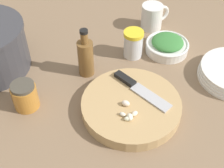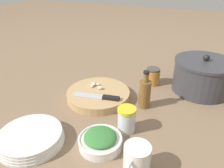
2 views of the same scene
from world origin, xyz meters
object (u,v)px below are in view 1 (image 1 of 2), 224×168
Objects in this scene: spice_jar at (133,44)px; oil_bottle at (86,57)px; garlic_cloves at (128,112)px; honey_jar at (25,96)px; herb_bowl at (167,45)px; coffee_mug at (152,17)px; cutting_board at (131,106)px; chef_knife at (138,88)px.

spice_jar is 0.58× the size of oil_bottle.
honey_jar reaches higher than garlic_cloves.
coffee_mug is at bearing 68.12° from herb_bowl.
chef_knife is (0.05, 0.03, 0.02)m from cutting_board.
honey_jar is (-0.38, 0.01, -0.01)m from spice_jar.
coffee_mug reaches higher than herb_bowl.
cutting_board is 0.29m from honey_jar.
herb_bowl is 1.55× the size of spice_jar.
oil_bottle is (-0.01, 0.20, 0.05)m from cutting_board.
herb_bowl is at bearing -7.03° from honey_jar.
garlic_cloves is (-0.03, -0.03, 0.02)m from cutting_board.
oil_bottle reaches higher than spice_jar.
oil_bottle reaches higher than cutting_board.
coffee_mug is at bearing 10.67° from oil_bottle.
coffee_mug is at bearing 39.82° from garlic_cloves.
herb_bowl is 1.77× the size of honey_jar.
garlic_cloves is at bearing -95.29° from oil_bottle.
chef_knife is at bearing -31.44° from honey_jar.
honey_jar reaches higher than chef_knife.
cutting_board is 2.48× the size of coffee_mug.
chef_knife is 2.41× the size of honey_jar.
oil_bottle is (-0.06, 0.18, 0.03)m from chef_knife.
cutting_board is at bearing -153.64° from herb_bowl.
cutting_board is at bearing 22.00° from chef_knife.
cutting_board is 1.40× the size of chef_knife.
coffee_mug is at bearing 7.86° from honey_jar.
oil_bottle is (-0.17, 0.02, 0.02)m from spice_jar.
herb_bowl is at bearing -111.88° from coffee_mug.
honey_jar is at bearing 139.42° from cutting_board.
oil_bottle reaches higher than chef_knife.
oil_bottle is at bearing -169.33° from coffee_mug.
oil_bottle is (0.21, 0.01, 0.02)m from honey_jar.
chef_knife is 0.19m from oil_bottle.
garlic_cloves is at bearing -151.98° from herb_bowl.
coffee_mug is (0.16, 0.08, -0.00)m from spice_jar.
cutting_board is 0.29m from herb_bowl.
chef_knife is 0.36m from coffee_mug.
spice_jar is at bearing 47.68° from garlic_cloves.
chef_knife is at bearing -138.71° from coffee_mug.
spice_jar reaches higher than chef_knife.
garlic_cloves is 0.63× the size of coffee_mug.
spice_jar is (0.11, 0.16, 0.01)m from chef_knife.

